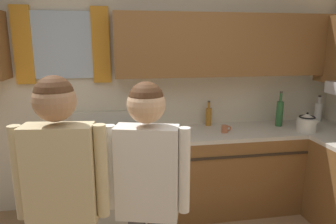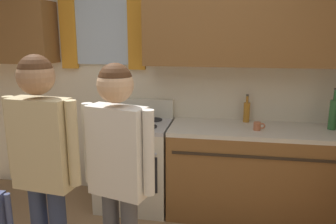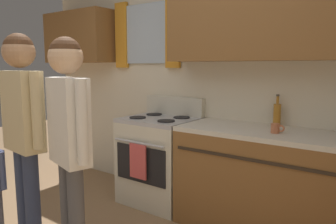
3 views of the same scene
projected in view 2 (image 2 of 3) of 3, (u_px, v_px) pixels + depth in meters
The scene contains 8 objects.
back_wall_unit at pixel (179, 63), 3.47m from camera, with size 4.60×0.42×2.60m.
kitchen_counter_run at pixel (333, 196), 2.81m from camera, with size 2.27×2.06×0.90m.
stove_oven at pixel (135, 162), 3.50m from camera, with size 0.73×0.67×1.10m.
bottle_wine_green at pixel (333, 114), 3.13m from camera, with size 0.08×0.08×0.39m.
bottle_oil_amber at pixel (247, 111), 3.41m from camera, with size 0.06×0.06×0.29m.
cup_terracotta at pixel (258, 126), 3.13m from camera, with size 0.11×0.07×0.08m.
adult_holding_child at pixel (43, 153), 2.09m from camera, with size 0.51×0.23×1.66m.
adult_in_plaid at pixel (118, 161), 2.05m from camera, with size 0.49×0.25×1.62m.
Camera 2 is at (0.55, -1.64, 1.77)m, focal length 35.69 mm.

